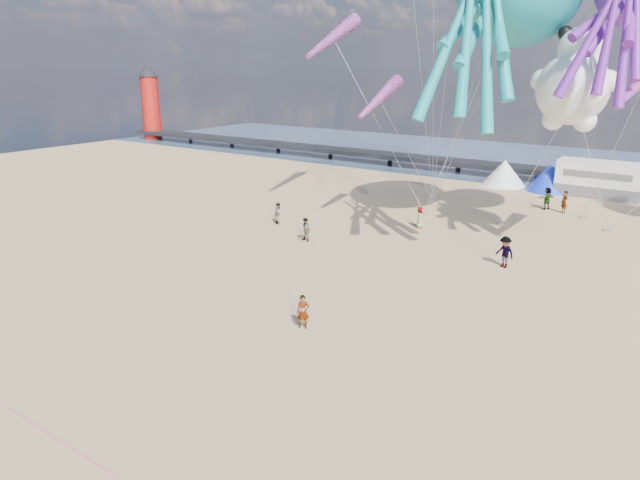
% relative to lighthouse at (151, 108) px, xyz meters
% --- Properties ---
extents(ground, '(120.00, 120.00, 0.00)m').
position_rel_lighthouse_xyz_m(ground, '(56.00, -44.00, -4.50)').
color(ground, tan).
rests_on(ground, ground).
extents(water, '(120.00, 120.00, 0.00)m').
position_rel_lighthouse_xyz_m(water, '(56.00, 11.00, -4.48)').
color(water, '#384E6C').
rests_on(water, ground).
extents(pier, '(60.00, 3.00, 0.50)m').
position_rel_lighthouse_xyz_m(pier, '(28.00, 0.00, -3.50)').
color(pier, black).
rests_on(pier, ground).
extents(lighthouse, '(2.60, 2.60, 9.00)m').
position_rel_lighthouse_xyz_m(lighthouse, '(0.00, 0.00, 0.00)').
color(lighthouse, '#A5140F').
rests_on(lighthouse, ground).
extents(motorhome_0, '(6.60, 2.50, 3.00)m').
position_rel_lighthouse_xyz_m(motorhome_0, '(62.00, -4.00, -3.00)').
color(motorhome_0, silver).
rests_on(motorhome_0, ground).
extents(tent_white, '(4.00, 4.00, 2.40)m').
position_rel_lighthouse_xyz_m(tent_white, '(54.00, -4.00, -3.30)').
color(tent_white, white).
rests_on(tent_white, ground).
extents(tent_blue, '(4.00, 4.00, 2.40)m').
position_rel_lighthouse_xyz_m(tent_blue, '(58.00, -4.00, -3.30)').
color(tent_blue, '#1933CC').
rests_on(tent_blue, ground).
extents(rope_line, '(34.00, 0.03, 0.03)m').
position_rel_lighthouse_xyz_m(rope_line, '(56.00, -49.00, -4.48)').
color(rope_line, '#F2338C').
rests_on(rope_line, ground).
extents(standing_person, '(0.66, 0.59, 1.50)m').
position_rel_lighthouse_xyz_m(standing_person, '(56.46, -38.62, -3.75)').
color(standing_person, tan).
rests_on(standing_person, ground).
extents(beachgoer_0, '(0.43, 0.59, 1.49)m').
position_rel_lighthouse_xyz_m(beachgoer_0, '(53.81, -21.49, -3.75)').
color(beachgoer_0, '#7F6659').
rests_on(beachgoer_0, ground).
extents(beachgoer_1, '(0.80, 0.56, 1.53)m').
position_rel_lighthouse_xyz_m(beachgoer_1, '(49.22, -28.52, -3.73)').
color(beachgoer_1, '#7F6659').
rests_on(beachgoer_1, ground).
extents(beachgoer_2, '(1.05, 0.94, 1.79)m').
position_rel_lighthouse_xyz_m(beachgoer_2, '(61.09, -26.11, -3.61)').
color(beachgoer_2, '#7F6659').
rests_on(beachgoer_2, ground).
extents(beachgoer_4, '(0.90, 1.09, 1.73)m').
position_rel_lighthouse_xyz_m(beachgoer_4, '(59.61, -11.08, -3.63)').
color(beachgoer_4, '#7F6659').
rests_on(beachgoer_4, ground).
extents(beachgoer_5, '(1.46, 1.49, 1.71)m').
position_rel_lighthouse_xyz_m(beachgoer_5, '(60.99, -11.56, -3.64)').
color(beachgoer_5, '#7F6659').
rests_on(beachgoer_5, ground).
extents(beachgoer_7, '(0.80, 0.87, 1.49)m').
position_rel_lighthouse_xyz_m(beachgoer_7, '(45.12, -26.17, -3.75)').
color(beachgoer_7, '#7F6659').
rests_on(beachgoer_7, ground).
extents(sandbag_a, '(0.50, 0.35, 0.22)m').
position_rel_lighthouse_xyz_m(sandbag_a, '(52.46, -17.90, -4.39)').
color(sandbag_a, gray).
rests_on(sandbag_a, ground).
extents(sandbag_b, '(0.50, 0.35, 0.22)m').
position_rel_lighthouse_xyz_m(sandbag_b, '(58.42, -17.63, -4.39)').
color(sandbag_b, gray).
rests_on(sandbag_b, ground).
extents(sandbag_c, '(0.50, 0.35, 0.22)m').
position_rel_lighthouse_xyz_m(sandbag_c, '(64.69, -15.00, -4.39)').
color(sandbag_c, gray).
rests_on(sandbag_c, ground).
extents(sandbag_d, '(0.50, 0.35, 0.22)m').
position_rel_lighthouse_xyz_m(sandbag_d, '(62.62, -12.37, -4.39)').
color(sandbag_d, gray).
rests_on(sandbag_d, ground).
extents(sandbag_e, '(0.50, 0.35, 0.22)m').
position_rel_lighthouse_xyz_m(sandbag_e, '(51.51, -14.16, -4.39)').
color(sandbag_e, gray).
rests_on(sandbag_e, ground).
extents(kite_panda, '(5.82, 5.61, 6.86)m').
position_rel_lighthouse_xyz_m(kite_panda, '(62.49, -20.99, 4.98)').
color(kite_panda, white).
extents(windsock_left, '(2.08, 7.96, 7.89)m').
position_rel_lighthouse_xyz_m(windsock_left, '(45.63, -20.16, 8.15)').
color(windsock_left, red).
extents(windsock_right, '(1.42, 4.79, 4.72)m').
position_rel_lighthouse_xyz_m(windsock_right, '(50.89, -22.50, 4.15)').
color(windsock_right, red).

